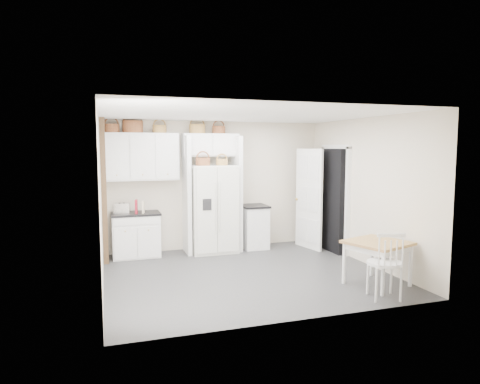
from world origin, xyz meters
name	(u,v)px	position (x,y,z in m)	size (l,w,h in m)	color
floor	(246,274)	(0.00, 0.00, 0.00)	(4.50, 4.50, 0.00)	#313132
ceiling	(247,114)	(0.00, 0.00, 2.60)	(4.50, 4.50, 0.00)	white
wall_back	(216,185)	(0.00, 2.00, 1.30)	(4.50, 4.50, 0.00)	beige
wall_left	(101,201)	(-2.25, 0.00, 1.30)	(4.00, 4.00, 0.00)	beige
wall_right	(366,191)	(2.25, 0.00, 1.30)	(4.00, 4.00, 0.00)	beige
refrigerator	(213,209)	(-0.15, 1.66, 0.87)	(0.89, 0.72, 1.73)	silver
base_cab_left	(136,236)	(-1.65, 1.70, 0.40)	(0.87, 0.55, 0.81)	white
base_cab_right	(254,227)	(0.74, 1.70, 0.43)	(0.48, 0.58, 0.85)	white
dining_table	(377,263)	(1.70, -1.14, 0.34)	(0.81, 0.81, 0.67)	#966742
windsor_chair	(385,263)	(1.45, -1.66, 0.50)	(0.48, 0.44, 0.99)	white
counter_left	(135,214)	(-1.65, 1.70, 0.83)	(0.91, 0.59, 0.04)	black
counter_right	(254,206)	(0.74, 1.70, 0.87)	(0.52, 0.62, 0.04)	black
toaster	(122,208)	(-1.89, 1.66, 0.95)	(0.29, 0.17, 0.20)	silver
cookbook_red	(136,207)	(-1.63, 1.62, 0.97)	(0.04, 0.17, 0.25)	maroon
cookbook_cream	(143,207)	(-1.50, 1.62, 0.96)	(0.03, 0.15, 0.22)	beige
basket_upper_a	(112,128)	(-2.03, 1.83, 2.43)	(0.28, 0.28, 0.16)	maroon
basket_upper_b	(133,127)	(-1.65, 1.83, 2.46)	(0.38, 0.38, 0.22)	maroon
basket_upper_c	(160,129)	(-1.15, 1.83, 2.43)	(0.26, 0.26, 0.15)	brown
basket_bridge_a	(197,129)	(-0.41, 1.83, 2.44)	(0.32, 0.32, 0.18)	brown
basket_bridge_b	(219,130)	(0.03, 1.83, 2.42)	(0.26, 0.26, 0.15)	maroon
basket_fridge_a	(203,162)	(-0.36, 1.56, 1.80)	(0.28, 0.28, 0.15)	maroon
basket_fridge_b	(222,162)	(0.01, 1.56, 1.79)	(0.23, 0.23, 0.12)	brown
upper_cabinet	(141,157)	(-1.50, 1.83, 1.90)	(1.40, 0.34, 0.90)	white
bridge_cabinet	(210,145)	(-0.15, 1.83, 2.12)	(1.12, 0.34, 0.45)	white
fridge_panel_left	(187,195)	(-0.66, 1.70, 1.15)	(0.08, 0.60, 2.30)	white
fridge_panel_right	(237,193)	(0.36, 1.70, 1.15)	(0.08, 0.60, 2.30)	white
trim_post	(104,192)	(-2.20, 1.35, 1.30)	(0.09, 0.09, 2.60)	#352214
doorway_void	(333,200)	(2.16, 1.00, 1.02)	(0.18, 0.85, 2.05)	black
door_slab	(309,199)	(1.80, 1.33, 1.02)	(0.80, 0.04, 2.05)	white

